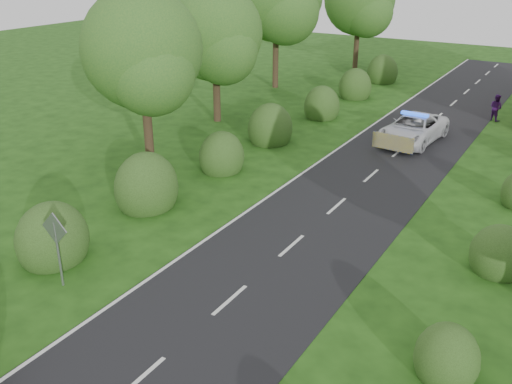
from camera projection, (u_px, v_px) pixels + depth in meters
The scene contains 11 objects.
ground at pixel (141, 379), 14.09m from camera, with size 120.00×120.00×0.00m, color #1C4211.
road at pixel (363, 183), 25.90m from camera, with size 6.00×70.00×0.02m, color black.
road_markings at pixel (311, 191), 25.02m from camera, with size 4.96×70.00×0.01m.
hedgerow_left at pixel (204, 164), 26.10m from camera, with size 2.75×50.41×3.00m.
hedgerow_right at pixel (505, 241), 19.58m from camera, with size 2.10×45.78×2.10m.
tree_left_a at pixel (144, 55), 25.96m from camera, with size 5.74×5.60×8.38m.
tree_left_b at pixel (217, 38), 33.09m from camera, with size 5.74×5.60×8.07m.
tree_left_d at pixel (362, 3), 48.13m from camera, with size 6.15×6.00×8.89m.
road_sign at pixel (56, 239), 17.39m from camera, with size 1.06×0.08×2.53m.
police_van at pixel (413, 129), 31.15m from camera, with size 2.93×5.61×1.64m.
pedestrian_purple at pixel (496, 108), 35.06m from camera, with size 0.79×0.62×1.64m, color #481764.
Camera 1 is at (8.19, -8.07, 9.79)m, focal length 40.00 mm.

